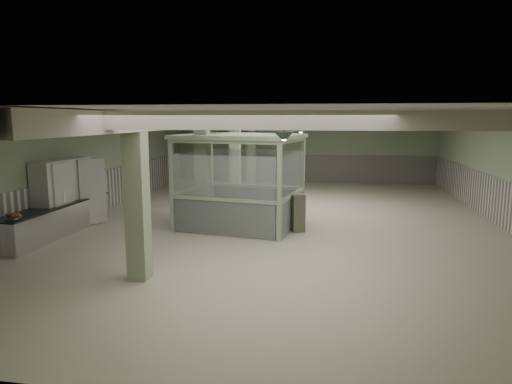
% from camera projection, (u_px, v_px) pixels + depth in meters
% --- Properties ---
extents(floor, '(20.00, 20.00, 0.00)m').
position_uv_depth(floor, '(284.00, 222.00, 15.35)').
color(floor, beige).
rests_on(floor, ground).
extents(ceiling, '(14.00, 20.00, 0.02)m').
position_uv_depth(ceiling, '(285.00, 114.00, 14.78)').
color(ceiling, beige).
rests_on(ceiling, wall_back).
extents(wall_back, '(14.00, 0.02, 3.60)m').
position_uv_depth(wall_back, '(303.00, 149.00, 24.80)').
color(wall_back, '#91A685').
rests_on(wall_back, floor).
extents(wall_front, '(14.00, 0.02, 3.60)m').
position_uv_depth(wall_front, '(196.00, 261.00, 5.32)').
color(wall_front, '#91A685').
rests_on(wall_front, floor).
extents(wall_left, '(0.02, 20.00, 3.60)m').
position_uv_depth(wall_left, '(88.00, 165.00, 16.19)').
color(wall_left, '#91A685').
rests_on(wall_left, floor).
extents(wall_right, '(0.02, 20.00, 3.60)m').
position_uv_depth(wall_right, '(512.00, 173.00, 13.93)').
color(wall_right, '#91A685').
rests_on(wall_right, floor).
extents(wainscot_left, '(0.05, 19.90, 1.50)m').
position_uv_depth(wainscot_left, '(90.00, 194.00, 16.35)').
color(wainscot_left, silver).
rests_on(wainscot_left, floor).
extents(wainscot_right, '(0.05, 19.90, 1.50)m').
position_uv_depth(wainscot_right, '(508.00, 207.00, 14.11)').
color(wainscot_right, silver).
rests_on(wainscot_right, floor).
extents(wainscot_back, '(13.90, 0.05, 1.50)m').
position_uv_depth(wainscot_back, '(303.00, 168.00, 24.95)').
color(wainscot_back, silver).
rests_on(wainscot_back, floor).
extents(girder, '(0.45, 19.90, 0.40)m').
position_uv_depth(girder, '(210.00, 120.00, 15.21)').
color(girder, beige).
rests_on(girder, ceiling).
extents(beam_a, '(13.90, 0.35, 0.32)m').
position_uv_depth(beam_a, '(238.00, 120.00, 7.50)').
color(beam_a, beige).
rests_on(beam_a, ceiling).
extents(beam_b, '(13.90, 0.35, 0.32)m').
position_uv_depth(beam_b, '(261.00, 120.00, 9.93)').
color(beam_b, beige).
rests_on(beam_b, ceiling).
extents(beam_c, '(13.90, 0.35, 0.32)m').
position_uv_depth(beam_c, '(275.00, 119.00, 12.37)').
color(beam_c, beige).
rests_on(beam_c, ceiling).
extents(beam_d, '(13.90, 0.35, 0.32)m').
position_uv_depth(beam_d, '(285.00, 119.00, 14.80)').
color(beam_d, beige).
rests_on(beam_d, ceiling).
extents(beam_e, '(13.90, 0.35, 0.32)m').
position_uv_depth(beam_e, '(291.00, 119.00, 17.24)').
color(beam_e, beige).
rests_on(beam_e, ceiling).
extents(beam_f, '(13.90, 0.35, 0.32)m').
position_uv_depth(beam_f, '(296.00, 119.00, 19.67)').
color(beam_f, beige).
rests_on(beam_f, ceiling).
extents(beam_g, '(13.90, 0.35, 0.32)m').
position_uv_depth(beam_g, '(300.00, 119.00, 22.11)').
color(beam_g, beige).
rests_on(beam_g, ceiling).
extents(column_a, '(0.42, 0.42, 3.60)m').
position_uv_depth(column_a, '(137.00, 197.00, 9.62)').
color(column_a, '#9EAC8B').
rests_on(column_a, floor).
extents(column_b, '(0.42, 0.42, 3.60)m').
position_uv_depth(column_b, '(203.00, 171.00, 14.49)').
color(column_b, '#9EAC8B').
rests_on(column_b, floor).
extents(column_c, '(0.42, 0.42, 3.60)m').
position_uv_depth(column_c, '(235.00, 158.00, 19.36)').
color(column_c, '#9EAC8B').
rests_on(column_c, floor).
extents(column_d, '(0.42, 0.42, 3.60)m').
position_uv_depth(column_d, '(252.00, 151.00, 23.26)').
color(column_d, '#9EAC8B').
rests_on(column_d, floor).
extents(pendant_front, '(0.44, 0.44, 0.22)m').
position_uv_depth(pendant_front, '(284.00, 137.00, 9.91)').
color(pendant_front, '#2E3D2F').
rests_on(pendant_front, ceiling).
extents(pendant_mid, '(0.44, 0.44, 0.22)m').
position_uv_depth(pendant_mid, '(301.00, 130.00, 15.27)').
color(pendant_mid, '#2E3D2F').
rests_on(pendant_mid, ceiling).
extents(pendant_back, '(0.44, 0.44, 0.22)m').
position_uv_depth(pendant_back, '(308.00, 128.00, 20.14)').
color(pendant_back, '#2E3D2F').
rests_on(pendant_back, ceiling).
extents(prep_counter, '(0.85, 4.85, 0.91)m').
position_uv_depth(prep_counter, '(57.00, 219.00, 13.67)').
color(prep_counter, silver).
rests_on(prep_counter, floor).
extents(pitcher_near, '(0.22, 0.24, 0.25)m').
position_uv_depth(pitcher_near, '(84.00, 194.00, 14.81)').
color(pitcher_near, silver).
rests_on(pitcher_near, prep_counter).
extents(pitcher_far, '(0.22, 0.25, 0.32)m').
position_uv_depth(pitcher_far, '(71.00, 195.00, 14.34)').
color(pitcher_far, silver).
rests_on(pitcher_far, prep_counter).
extents(veg_colander, '(0.43, 0.43, 0.17)m').
position_uv_depth(veg_colander, '(13.00, 217.00, 11.56)').
color(veg_colander, '#3F3F44').
rests_on(veg_colander, prep_counter).
extents(orange_bowl, '(0.28, 0.28, 0.08)m').
position_uv_depth(orange_bowl, '(17.00, 217.00, 11.77)').
color(orange_bowl, '#B2B2B7').
rests_on(orange_bowl, prep_counter).
extents(walkin_cooler, '(1.02, 2.42, 2.22)m').
position_uv_depth(walkin_cooler, '(65.00, 195.00, 14.16)').
color(walkin_cooler, silver).
rests_on(walkin_cooler, floor).
extents(guard_booth, '(4.11, 3.65, 2.95)m').
position_uv_depth(guard_booth, '(241.00, 166.00, 14.51)').
color(guard_booth, '#98AF8C').
rests_on(guard_booth, floor).
extents(filing_cabinet, '(0.56, 0.64, 1.16)m').
position_uv_depth(filing_cabinet, '(297.00, 212.00, 14.07)').
color(filing_cabinet, '#5F6352').
rests_on(filing_cabinet, floor).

